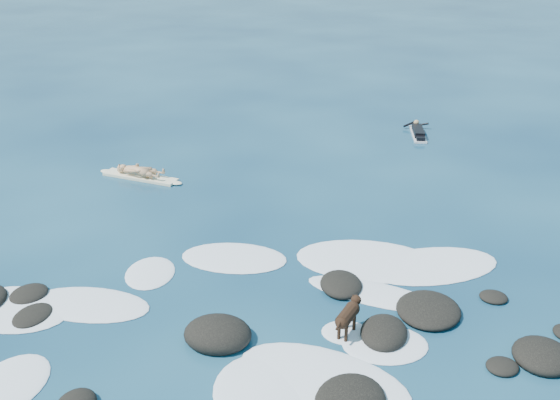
# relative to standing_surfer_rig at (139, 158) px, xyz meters

# --- Properties ---
(ground) EXTENTS (160.00, 160.00, 0.00)m
(ground) POSITION_rel_standing_surfer_rig_xyz_m (5.27, -7.08, -0.74)
(ground) COLOR #0A2642
(ground) RESTS_ON ground
(reef_rocks) EXTENTS (14.43, 6.53, 0.64)m
(reef_rocks) POSITION_rel_standing_surfer_rig_xyz_m (5.32, -8.50, -0.64)
(reef_rocks) COLOR black
(reef_rocks) RESTS_ON ground
(breaking_foam) EXTENTS (13.33, 8.33, 0.12)m
(breaking_foam) POSITION_rel_standing_surfer_rig_xyz_m (5.62, -7.02, -0.73)
(breaking_foam) COLOR white
(breaking_foam) RESTS_ON ground
(standing_surfer_rig) EXTENTS (3.27, 1.22, 1.88)m
(standing_surfer_rig) POSITION_rel_standing_surfer_rig_xyz_m (0.00, 0.00, 0.00)
(standing_surfer_rig) COLOR #F2E9C2
(standing_surfer_rig) RESTS_ON ground
(paddling_surfer_rig) EXTENTS (1.09, 2.42, 0.42)m
(paddling_surfer_rig) POSITION_rel_standing_surfer_rig_xyz_m (9.87, 6.04, -0.60)
(paddling_surfer_rig) COLOR silver
(paddling_surfer_rig) RESTS_ON ground
(dog) EXTENTS (0.61, 1.21, 0.80)m
(dog) POSITION_rel_standing_surfer_rig_xyz_m (7.47, -7.93, -0.21)
(dog) COLOR black
(dog) RESTS_ON ground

